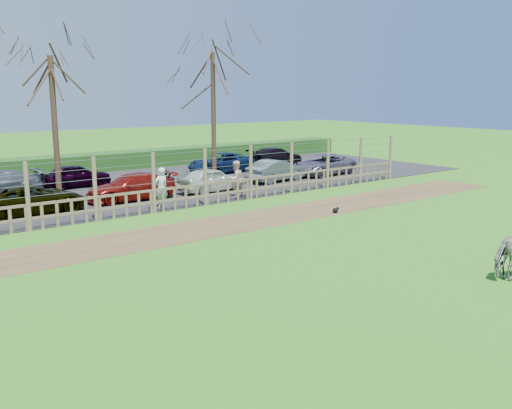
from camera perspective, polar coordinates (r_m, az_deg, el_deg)
ground at (r=17.40m, az=2.49°, el=-5.23°), size 120.00×120.00×0.00m
dirt_strip at (r=20.90m, az=-5.55°, el=-2.43°), size 34.00×2.80×0.01m
asphalt at (r=29.66m, az=-16.02°, el=1.29°), size 44.00×13.00×0.04m
hedge at (r=36.11m, az=-20.30°, el=3.60°), size 46.00×2.00×1.10m
fence at (r=23.70m, az=-10.15°, el=1.06°), size 30.16×0.16×2.50m
tree_mid at (r=27.62m, az=-19.68°, el=10.49°), size 4.80×4.80×6.83m
tree_right at (r=32.09m, az=-4.32°, el=11.79°), size 4.80×4.80×7.35m
visitor_a at (r=24.55m, az=-9.45°, el=1.66°), size 0.67×0.49×1.72m
visitor_b at (r=26.60m, az=-2.05°, el=2.55°), size 0.93×0.77×1.72m
crow at (r=23.69m, az=7.96°, el=-0.57°), size 0.30×0.22×0.25m
car_2 at (r=24.74m, az=-21.51°, el=0.48°), size 4.46×2.32×1.20m
car_3 at (r=26.62m, az=-12.37°, el=1.73°), size 4.18×1.80×1.20m
car_4 at (r=28.26m, az=-4.53°, el=2.50°), size 3.65×1.78×1.20m
car_5 at (r=31.49m, az=2.03°, el=3.43°), size 3.77×1.69×1.20m
car_6 at (r=34.16m, az=6.74°, el=3.97°), size 4.48×2.37×1.20m
car_10 at (r=30.98m, az=-17.56°, el=2.78°), size 3.58×1.56×1.20m
car_12 at (r=34.86m, az=-3.53°, el=4.18°), size 4.52×2.47×1.20m
car_13 at (r=38.20m, az=1.99°, el=4.81°), size 4.25×1.99×1.20m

